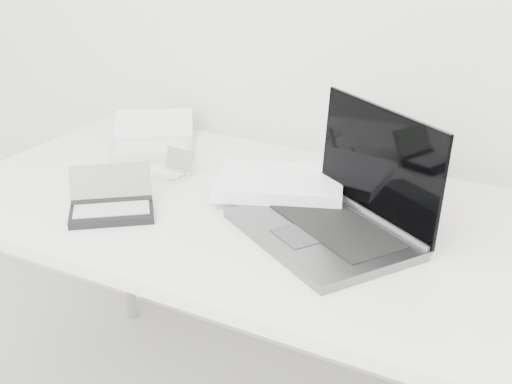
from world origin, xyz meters
The scene contains 5 objects.
desk centered at (0.00, 1.55, 0.68)m, with size 1.60×0.80×0.73m.
laptop_large centered at (0.09, 1.56, 0.77)m, with size 0.60×0.51×0.26m.
netbook_open_white centered at (-0.50, 1.75, 0.75)m, with size 0.35×0.37×0.06m.
pda_silver centered at (-0.33, 1.61, 0.74)m, with size 0.09×0.09×0.07m.
palmtop_charcoal centered at (-0.32, 1.36, 0.75)m, with size 0.24×0.23×0.10m.
Camera 1 is at (0.68, 0.24, 1.43)m, focal length 50.00 mm.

